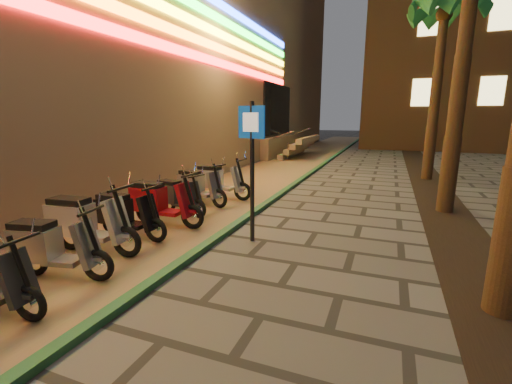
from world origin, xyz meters
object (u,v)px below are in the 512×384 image
at_px(scooter_9, 177,196).
at_px(scooter_11, 217,180).
at_px(scooter_8, 159,202).
at_px(pedestrian_sign, 252,153).
at_px(scooter_10, 197,186).
at_px(scooter_7, 124,214).
at_px(scooter_5, 50,247).
at_px(scooter_6, 84,222).

relative_size(scooter_9, scooter_11, 0.87).
bearing_deg(scooter_9, scooter_11, 97.55).
bearing_deg(scooter_8, scooter_11, 88.64).
distance_m(pedestrian_sign, scooter_10, 3.54).
bearing_deg(scooter_10, scooter_7, -74.59).
bearing_deg(scooter_7, scooter_5, -81.74).
bearing_deg(scooter_11, scooter_7, -88.99).
bearing_deg(scooter_11, scooter_5, -85.77).
height_order(scooter_5, scooter_10, scooter_10).
xyz_separation_m(scooter_9, scooter_10, (-0.03, 1.07, 0.05)).
height_order(pedestrian_sign, scooter_11, pedestrian_sign).
height_order(pedestrian_sign, scooter_9, pedestrian_sign).
height_order(scooter_7, scooter_9, scooter_7).
xyz_separation_m(scooter_5, scooter_11, (-0.08, 5.56, 0.04)).
distance_m(scooter_7, scooter_11, 3.75).
relative_size(scooter_6, scooter_9, 1.19).
distance_m(scooter_8, scooter_10, 2.01).
height_order(scooter_8, scooter_9, scooter_8).
height_order(scooter_7, scooter_10, scooter_10).
bearing_deg(pedestrian_sign, scooter_6, -132.43).
distance_m(scooter_7, scooter_9, 1.86).
distance_m(scooter_5, scooter_9, 3.68).
bearing_deg(scooter_7, scooter_10, 91.64).
relative_size(scooter_6, scooter_11, 1.04).
bearing_deg(scooter_11, scooter_6, -89.85).
relative_size(scooter_6, scooter_10, 1.08).
height_order(pedestrian_sign, scooter_7, pedestrian_sign).
relative_size(pedestrian_sign, scooter_6, 1.46).
bearing_deg(scooter_5, scooter_10, 81.39).
xyz_separation_m(pedestrian_sign, scooter_5, (-2.23, -2.56, -1.24)).
bearing_deg(scooter_8, scooter_5, -89.55).
bearing_deg(scooter_5, scooter_6, 97.94).
height_order(scooter_10, scooter_11, scooter_11).
xyz_separation_m(scooter_6, scooter_11, (0.26, 4.62, -0.02)).
bearing_deg(scooter_10, pedestrian_sign, -26.30).
height_order(scooter_6, scooter_8, scooter_6).
height_order(pedestrian_sign, scooter_5, pedestrian_sign).
xyz_separation_m(pedestrian_sign, scooter_7, (-2.47, -0.75, -1.24)).
xyz_separation_m(scooter_10, scooter_11, (0.20, 0.82, 0.02)).
bearing_deg(scooter_9, scooter_6, -79.48).
relative_size(pedestrian_sign, scooter_5, 1.65).
bearing_deg(scooter_8, scooter_9, 98.66).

